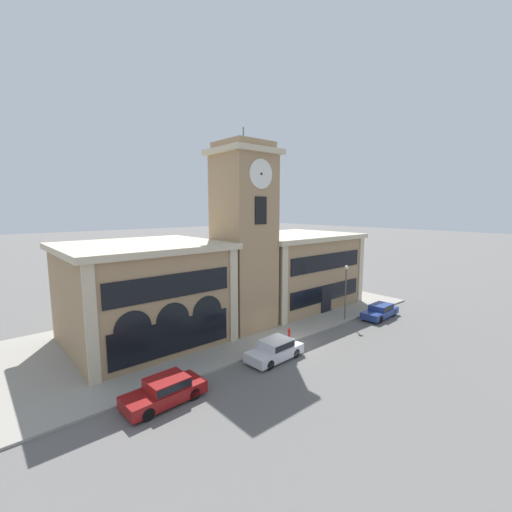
# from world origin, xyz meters

# --- Properties ---
(ground_plane) EXTENTS (300.00, 300.00, 0.00)m
(ground_plane) POSITION_xyz_m (0.00, 0.00, 0.00)
(ground_plane) COLOR #605E5B
(sidewalk_kerb) EXTENTS (38.33, 15.08, 0.15)m
(sidewalk_kerb) POSITION_xyz_m (0.00, 7.54, 0.07)
(sidewalk_kerb) COLOR gray
(sidewalk_kerb) RESTS_ON ground_plane
(clock_tower) EXTENTS (5.00, 5.00, 17.14)m
(clock_tower) POSITION_xyz_m (0.00, 5.29, 8.02)
(clock_tower) COLOR #9E7F5B
(clock_tower) RESTS_ON ground_plane
(town_hall_left_wing) EXTENTS (11.74, 10.64, 7.87)m
(town_hall_left_wing) POSITION_xyz_m (-7.97, 8.08, 3.96)
(town_hall_left_wing) COLOR #9E7F5B
(town_hall_left_wing) RESTS_ON ground_plane
(town_hall_right_wing) EXTENTS (13.42, 10.64, 7.74)m
(town_hall_right_wing) POSITION_xyz_m (8.81, 8.08, 3.90)
(town_hall_right_wing) COLOR #9E7F5B
(town_hall_right_wing) RESTS_ON ground_plane
(parked_car_near) EXTENTS (4.53, 2.09, 1.41)m
(parked_car_near) POSITION_xyz_m (-10.74, -1.20, 0.74)
(parked_car_near) COLOR maroon
(parked_car_near) RESTS_ON ground_plane
(parked_car_mid) EXTENTS (4.36, 2.07, 1.42)m
(parked_car_mid) POSITION_xyz_m (-2.44, -1.20, 0.74)
(parked_car_mid) COLOR silver
(parked_car_mid) RESTS_ON ground_plane
(parked_car_far) EXTENTS (4.62, 1.95, 1.31)m
(parked_car_far) POSITION_xyz_m (11.67, -1.20, 0.69)
(parked_car_far) COLOR navy
(parked_car_far) RESTS_ON ground_plane
(street_lamp) EXTENTS (0.36, 0.36, 5.14)m
(street_lamp) POSITION_xyz_m (8.25, 0.47, 3.58)
(street_lamp) COLOR #4C4C51
(street_lamp) RESTS_ON sidewalk_kerb
(fire_hydrant) EXTENTS (0.22, 0.22, 0.87)m
(fire_hydrant) POSITION_xyz_m (0.81, 0.56, 0.57)
(fire_hydrant) COLOR red
(fire_hydrant) RESTS_ON sidewalk_kerb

